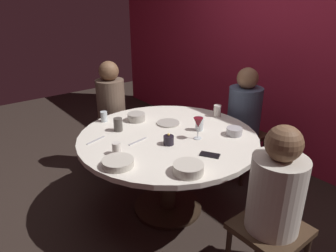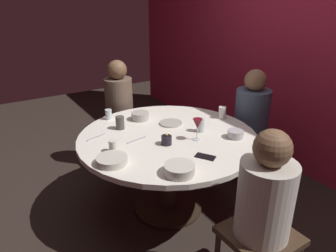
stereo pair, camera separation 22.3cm
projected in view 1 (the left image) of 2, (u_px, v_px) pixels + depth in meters
ground_plane at (168, 207)px, 2.82m from camera, size 8.00×8.00×0.00m
back_wall at (288, 45)px, 3.22m from camera, size 6.00×0.10×2.60m
dining_table at (168, 149)px, 2.59m from camera, size 1.46×1.46×0.72m
seated_diner_left at (111, 105)px, 3.22m from camera, size 0.40×0.40×1.18m
seated_diner_back at (244, 111)px, 3.09m from camera, size 0.40×0.40×1.14m
seated_diner_right at (276, 194)px, 1.81m from camera, size 0.40×0.40×1.14m
candle_holder at (169, 140)px, 2.37m from camera, size 0.08×0.08×0.09m
wine_glass at (198, 124)px, 2.43m from camera, size 0.08×0.08×0.18m
dinner_plate at (168, 123)px, 2.76m from camera, size 0.20×0.20×0.01m
cell_phone at (210, 155)px, 2.21m from camera, size 0.16×0.13×0.01m
bowl_serving_large at (234, 131)px, 2.53m from camera, size 0.13×0.13×0.06m
bowl_salad_center at (188, 169)px, 1.99m from camera, size 0.20×0.20×0.06m
bowl_small_white at (136, 117)px, 2.82m from camera, size 0.16×0.16×0.07m
bowl_sauce_side at (118, 163)px, 2.07m from camera, size 0.21×0.21×0.05m
cup_near_candle at (116, 148)px, 2.22m from camera, size 0.06×0.06×0.09m
cup_by_left_diner at (104, 117)px, 2.79m from camera, size 0.06×0.06×0.09m
cup_by_right_diner at (199, 124)px, 2.61m from camera, size 0.07×0.07×0.12m
cup_center_front at (118, 125)px, 2.60m from camera, size 0.07×0.07×0.11m
cup_far_edge at (217, 111)px, 2.91m from camera, size 0.07×0.07×0.11m
fork_near_plate at (138, 141)px, 2.42m from camera, size 0.05×0.18×0.01m
knife_near_plate at (96, 140)px, 2.44m from camera, size 0.07×0.18×0.01m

